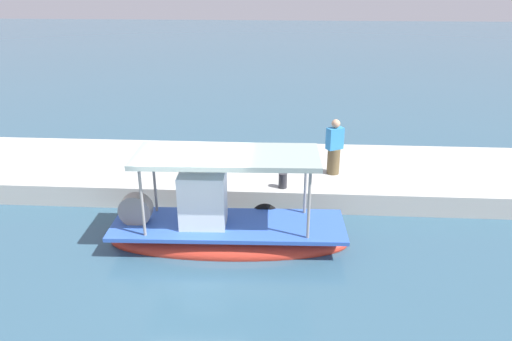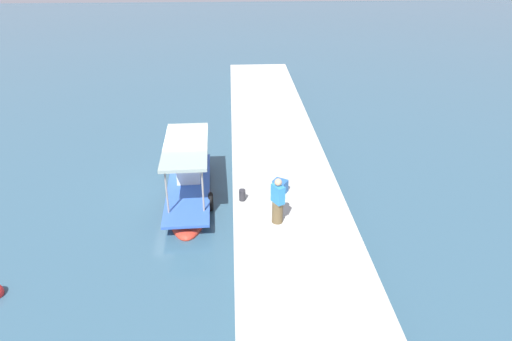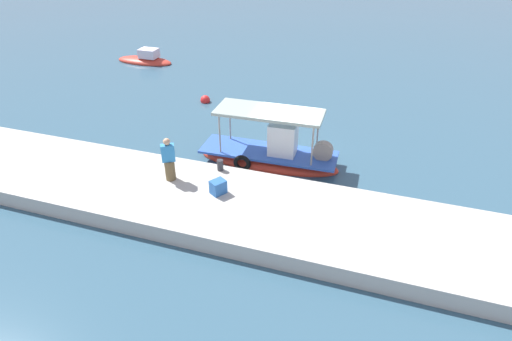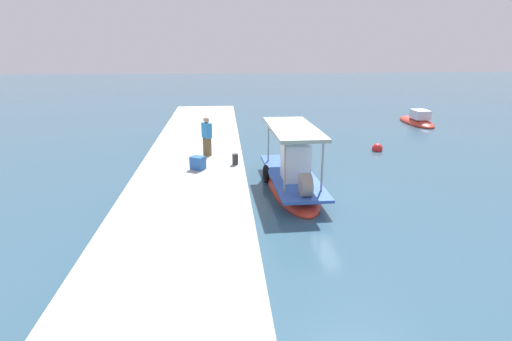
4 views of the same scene
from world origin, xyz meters
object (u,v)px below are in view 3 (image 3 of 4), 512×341
Objects in this scene: main_fishing_boat at (271,155)px; mooring_bollard at (220,165)px; cargo_crate at (218,187)px; marker_buoy at (205,100)px; moored_boat_near at (145,60)px; fisherman_near_bollard at (169,161)px.

mooring_bollard is (-1.42, -2.11, 0.42)m from main_fishing_boat.
cargo_crate is 0.94× the size of marker_buoy.
cargo_crate is at bearing -63.08° from marker_buoy.
mooring_bollard is 0.11× the size of moored_boat_near.
main_fishing_boat is 7.64m from marker_buoy.
cargo_crate reaches higher than marker_buoy.
mooring_bollard is at bearing -123.91° from main_fishing_boat.
cargo_crate reaches higher than moored_boat_near.
moored_boat_near is (-7.04, 5.40, 0.04)m from marker_buoy.
moored_boat_near is (-12.48, 10.76, -0.27)m from main_fishing_boat.
fisherman_near_bollard is 9.10m from marker_buoy.
mooring_bollard is at bearing 109.75° from cargo_crate.
cargo_crate reaches higher than mooring_bollard.
moored_boat_near is at bearing 128.92° from cargo_crate.
cargo_crate is (-0.89, -3.59, 0.45)m from main_fishing_boat.
mooring_bollard is at bearing 37.83° from fisherman_near_bollard.
main_fishing_boat reaches higher than moored_boat_near.
marker_buoy is 8.88m from moored_boat_near.
fisherman_near_bollard is 17.03m from moored_boat_near.
fisherman_near_bollard is at bearing 171.48° from cargo_crate.
main_fishing_boat is 13.74× the size of mooring_bollard.
mooring_bollard is (1.51, 1.17, -0.55)m from fisherman_near_bollard.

